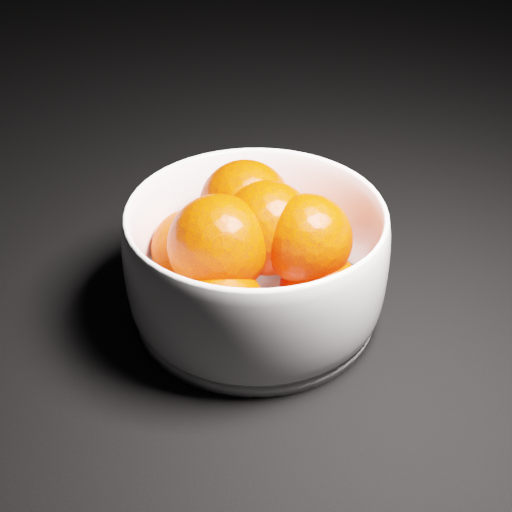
{
  "coord_description": "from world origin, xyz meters",
  "views": [
    {
      "loc": [
        0.05,
        -0.26,
        0.43
      ],
      "look_at": [
        0.03,
        0.25,
        0.06
      ],
      "focal_mm": 50.0,
      "sensor_mm": 36.0,
      "label": 1
    }
  ],
  "objects": [
    {
      "name": "orange_pile",
      "position": [
        0.03,
        0.25,
        0.07
      ],
      "size": [
        0.19,
        0.19,
        0.12
      ],
      "color": "red",
      "rests_on": "bowl"
    },
    {
      "name": "bowl",
      "position": [
        0.03,
        0.25,
        0.06
      ],
      "size": [
        0.23,
        0.23,
        0.11
      ],
      "rotation": [
        0.0,
        0.0,
        -0.35
      ],
      "color": "white",
      "rests_on": "ground"
    }
  ]
}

